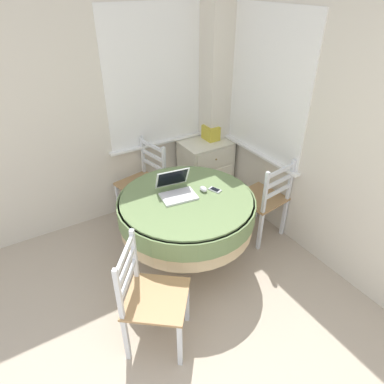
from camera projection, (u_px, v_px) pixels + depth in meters
name	position (u px, v px, depth m)	size (l,w,h in m)	color
corner_room_shell	(196.00, 130.00, 2.93)	(4.43, 4.57, 2.55)	beige
round_dining_table	(186.00, 211.00, 3.08)	(1.23, 1.23, 0.75)	#4C3D2D
laptop	(176.00, 190.00, 3.03)	(0.34, 0.34, 0.21)	silver
computer_mouse	(203.00, 189.00, 3.08)	(0.06, 0.09, 0.05)	silver
cell_phone	(215.00, 190.00, 3.10)	(0.10, 0.13, 0.01)	#B2B7BC
dining_chair_near_back_window	(144.00, 183.00, 3.79)	(0.52, 0.51, 0.90)	#A87F51
dining_chair_near_right_window	(264.00, 199.00, 3.51)	(0.49, 0.49, 0.90)	#A87F51
dining_chair_camera_near	(150.00, 298.00, 2.45)	(0.61, 0.61, 0.90)	#A87F51
corner_cabinet	(205.00, 169.00, 4.21)	(0.59, 0.45, 0.75)	silver
storage_box	(211.00, 133.00, 4.02)	(0.15, 0.19, 0.16)	gold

